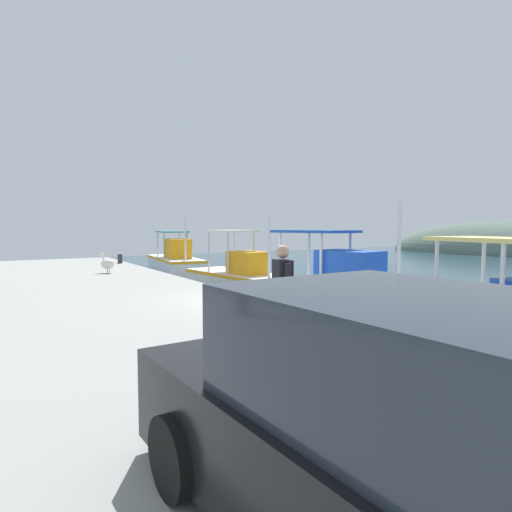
{
  "coord_description": "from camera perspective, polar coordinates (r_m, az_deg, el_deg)",
  "views": [
    {
      "loc": [
        9.75,
        -6.06,
        2.74
      ],
      "look_at": [
        -2.17,
        1.25,
        1.76
      ],
      "focal_mm": 30.01,
      "sensor_mm": 36.0,
      "label": 1
    }
  ],
  "objects": [
    {
      "name": "parked_car",
      "position": [
        2.76,
        19.7,
        -22.51
      ],
      "size": [
        4.17,
        2.01,
        1.57
      ],
      "color": "black",
      "rests_on": "quay_pier"
    },
    {
      "name": "mooring_bollard_second",
      "position": [
        11.49,
        -1.9,
        -4.71
      ],
      "size": [
        0.24,
        0.24,
        0.4
      ],
      "primitive_type": "cylinder",
      "color": "#333338",
      "rests_on": "quay_pier"
    },
    {
      "name": "fishing_boat_nearest",
      "position": [
        24.65,
        -10.73,
        -0.8
      ],
      "size": [
        6.3,
        2.62,
        3.16
      ],
      "color": "white",
      "rests_on": "ground"
    },
    {
      "name": "mooring_bollard_third",
      "position": [
        9.06,
        7.57,
        -7.26
      ],
      "size": [
        0.2,
        0.2,
        0.35
      ],
      "primitive_type": "cylinder",
      "color": "#333338",
      "rests_on": "quay_pier"
    },
    {
      "name": "distant_hill_nearest",
      "position": [
        50.07,
        27.76,
        0.39
      ],
      "size": [
        20.85,
        9.15,
        6.3
      ],
      "primitive_type": "ellipsoid",
      "color": "#596B60",
      "rests_on": "ground"
    },
    {
      "name": "quay_pier",
      "position": [
        10.08,
        -24.96,
        -9.79
      ],
      "size": [
        36.0,
        10.0,
        0.8
      ],
      "primitive_type": "cube",
      "color": "#9E9E99",
      "rests_on": "ground"
    },
    {
      "name": "fishing_boat_second",
      "position": [
        17.81,
        -2.28,
        -2.86
      ],
      "size": [
        5.71,
        2.46,
        3.14
      ],
      "color": "silver",
      "rests_on": "ground"
    },
    {
      "name": "pelican",
      "position": [
        18.79,
        -19.2,
        -0.93
      ],
      "size": [
        0.9,
        0.72,
        0.82
      ],
      "color": "tan",
      "rests_on": "quay_pier"
    },
    {
      "name": "fisherman_standing",
      "position": [
        7.02,
        3.54,
        -4.52
      ],
      "size": [
        0.59,
        0.35,
        1.63
      ],
      "color": "#4C3823",
      "rests_on": "quay_pier"
    },
    {
      "name": "fishing_boat_third",
      "position": [
        12.82,
        9.98,
        -5.25
      ],
      "size": [
        6.32,
        2.99,
        3.36
      ],
      "color": "white",
      "rests_on": "ground"
    },
    {
      "name": "mooring_bollard_nearest",
      "position": [
        23.58,
        -17.68,
        -0.34
      ],
      "size": [
        0.24,
        0.24,
        0.48
      ],
      "primitive_type": "cylinder",
      "color": "#333338",
      "rests_on": "quay_pier"
    }
  ]
}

